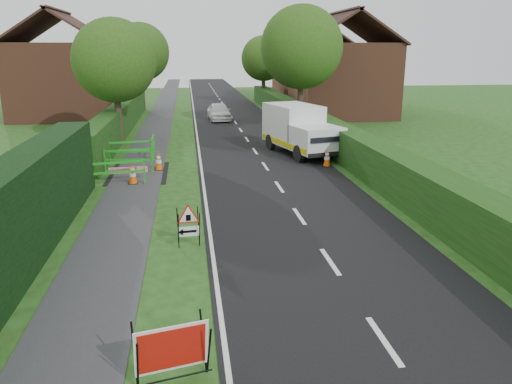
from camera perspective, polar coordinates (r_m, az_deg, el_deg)
ground at (r=11.23m, az=-2.66°, el=-10.78°), size 120.00×120.00×0.00m
road_surface at (r=45.40m, az=-3.52°, el=9.58°), size 6.00×90.00×0.02m
footpath at (r=45.33m, az=-10.56°, el=9.34°), size 2.00×90.00×0.02m
hedge_west_far at (r=32.66m, az=-15.06°, el=6.55°), size 1.00×24.00×1.80m
hedge_east at (r=27.48m, az=7.92°, el=5.24°), size 1.20×50.00×1.50m
house_west at (r=41.09m, az=-21.09°, el=11.95°), size 7.50×7.40×7.88m
house_east_a at (r=39.86m, az=9.80°, el=12.67°), size 7.50×7.40×7.88m
house_east_b at (r=53.60m, az=6.30°, el=13.60°), size 7.50×7.40×7.88m
tree_nw at (r=28.25m, az=-15.89°, el=14.25°), size 4.40×4.40×6.70m
tree_ne at (r=32.80m, az=5.22°, el=16.14°), size 5.20×5.20×7.79m
tree_fw at (r=44.16m, az=-13.10°, el=15.31°), size 4.80×4.80×7.24m
tree_fe at (r=48.55m, az=0.87°, el=15.02°), size 4.20×4.20×6.33m
red_rect_sign at (r=8.24m, az=-9.58°, el=-17.33°), size 1.27×0.93×0.98m
triangle_sign at (r=13.17m, az=-7.87°, el=-3.47°), size 0.75×0.75×1.01m
works_van at (r=25.09m, az=4.97°, el=7.23°), size 3.26×5.53×2.37m
traffic_cone_0 at (r=22.50m, az=8.12°, el=3.87°), size 0.38×0.38×0.79m
traffic_cone_1 at (r=24.20m, az=6.40°, el=4.78°), size 0.38×0.38×0.79m
traffic_cone_2 at (r=26.68m, az=6.01°, el=5.84°), size 0.38×0.38×0.79m
traffic_cone_3 at (r=19.94m, az=-13.92°, el=1.99°), size 0.38×0.38×0.79m
traffic_cone_4 at (r=22.02m, az=-11.07°, el=3.47°), size 0.38×0.38×0.79m
ped_barrier_0 at (r=19.71m, az=-15.55°, el=2.42°), size 2.09×0.69×1.00m
ped_barrier_1 at (r=21.83m, az=-14.39°, el=3.79°), size 2.09×0.61×1.00m
ped_barrier_2 at (r=23.99m, az=-14.07°, el=4.88°), size 2.09×0.65×1.00m
ped_barrier_3 at (r=24.92m, az=-11.71°, el=5.43°), size 0.38×2.06×1.00m
redwhite_plank at (r=20.54m, az=-14.31°, el=1.24°), size 1.50×0.19×0.25m
hatchback_car at (r=37.22m, az=-4.25°, el=9.15°), size 1.73×3.86×1.29m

